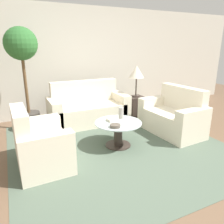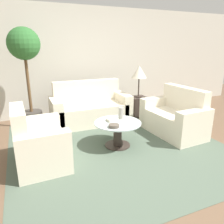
{
  "view_description": "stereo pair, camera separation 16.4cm",
  "coord_description": "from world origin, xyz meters",
  "px_view_note": "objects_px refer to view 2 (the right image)",
  "views": [
    {
      "loc": [
        -1.59,
        -2.43,
        1.71
      ],
      "look_at": [
        0.01,
        0.94,
        0.55
      ],
      "focal_mm": 35.0,
      "sensor_mm": 36.0,
      "label": 1
    },
    {
      "loc": [
        -1.44,
        -2.5,
        1.71
      ],
      "look_at": [
        0.01,
        0.94,
        0.55
      ],
      "focal_mm": 35.0,
      "sensor_mm": 36.0,
      "label": 2
    }
  ],
  "objects_px": {
    "loveseat": "(175,118)",
    "book_stack": "(112,120)",
    "coffee_table": "(118,131)",
    "armchair": "(37,146)",
    "potted_plant": "(26,62)",
    "table_lamp": "(139,73)",
    "bowl": "(114,126)",
    "vase": "(121,113)",
    "sofa_main": "(90,109)"
  },
  "relations": [
    {
      "from": "coffee_table",
      "to": "potted_plant",
      "type": "bearing_deg",
      "value": 131.45
    },
    {
      "from": "sofa_main",
      "to": "armchair",
      "type": "bearing_deg",
      "value": -130.72
    },
    {
      "from": "vase",
      "to": "book_stack",
      "type": "relative_size",
      "value": 1.05
    },
    {
      "from": "bowl",
      "to": "loveseat",
      "type": "bearing_deg",
      "value": 11.16
    },
    {
      "from": "vase",
      "to": "sofa_main",
      "type": "bearing_deg",
      "value": 99.3
    },
    {
      "from": "armchair",
      "to": "table_lamp",
      "type": "distance_m",
      "value": 2.85
    },
    {
      "from": "coffee_table",
      "to": "potted_plant",
      "type": "height_order",
      "value": "potted_plant"
    },
    {
      "from": "book_stack",
      "to": "coffee_table",
      "type": "bearing_deg",
      "value": -66.0
    },
    {
      "from": "table_lamp",
      "to": "potted_plant",
      "type": "relative_size",
      "value": 0.35
    },
    {
      "from": "sofa_main",
      "to": "bowl",
      "type": "height_order",
      "value": "sofa_main"
    },
    {
      "from": "coffee_table",
      "to": "vase",
      "type": "relative_size",
      "value": 3.89
    },
    {
      "from": "sofa_main",
      "to": "book_stack",
      "type": "xyz_separation_m",
      "value": [
        0.01,
        -1.25,
        0.16
      ]
    },
    {
      "from": "table_lamp",
      "to": "book_stack",
      "type": "relative_size",
      "value": 3.64
    },
    {
      "from": "loveseat",
      "to": "book_stack",
      "type": "xyz_separation_m",
      "value": [
        -1.35,
        0.01,
        0.16
      ]
    },
    {
      "from": "sofa_main",
      "to": "potted_plant",
      "type": "distance_m",
      "value": 1.64
    },
    {
      "from": "vase",
      "to": "book_stack",
      "type": "height_order",
      "value": "vase"
    },
    {
      "from": "table_lamp",
      "to": "potted_plant",
      "type": "height_order",
      "value": "potted_plant"
    },
    {
      "from": "coffee_table",
      "to": "book_stack",
      "type": "height_order",
      "value": "book_stack"
    },
    {
      "from": "armchair",
      "to": "vase",
      "type": "bearing_deg",
      "value": -81.83
    },
    {
      "from": "sofa_main",
      "to": "vase",
      "type": "bearing_deg",
      "value": -80.7
    },
    {
      "from": "armchair",
      "to": "potted_plant",
      "type": "height_order",
      "value": "potted_plant"
    },
    {
      "from": "vase",
      "to": "potted_plant",
      "type": "bearing_deg",
      "value": 136.98
    },
    {
      "from": "armchair",
      "to": "sofa_main",
      "type": "bearing_deg",
      "value": -42.45
    },
    {
      "from": "bowl",
      "to": "book_stack",
      "type": "bearing_deg",
      "value": 71.78
    },
    {
      "from": "loveseat",
      "to": "table_lamp",
      "type": "relative_size",
      "value": 1.83
    },
    {
      "from": "coffee_table",
      "to": "vase",
      "type": "distance_m",
      "value": 0.32
    },
    {
      "from": "vase",
      "to": "book_stack",
      "type": "xyz_separation_m",
      "value": [
        -0.19,
        -0.04,
        -0.08
      ]
    },
    {
      "from": "sofa_main",
      "to": "loveseat",
      "type": "xyz_separation_m",
      "value": [
        1.37,
        -1.27,
        -0.0
      ]
    },
    {
      "from": "potted_plant",
      "to": "bowl",
      "type": "bearing_deg",
      "value": -55.46
    },
    {
      "from": "bowl",
      "to": "book_stack",
      "type": "height_order",
      "value": "bowl"
    },
    {
      "from": "sofa_main",
      "to": "armchair",
      "type": "height_order",
      "value": "sofa_main"
    },
    {
      "from": "coffee_table",
      "to": "sofa_main",
      "type": "bearing_deg",
      "value": 93.01
    },
    {
      "from": "loveseat",
      "to": "bowl",
      "type": "distance_m",
      "value": 1.49
    },
    {
      "from": "table_lamp",
      "to": "bowl",
      "type": "distance_m",
      "value": 1.95
    },
    {
      "from": "armchair",
      "to": "book_stack",
      "type": "height_order",
      "value": "armchair"
    },
    {
      "from": "bowl",
      "to": "armchair",
      "type": "bearing_deg",
      "value": 176.14
    },
    {
      "from": "coffee_table",
      "to": "potted_plant",
      "type": "distance_m",
      "value": 2.26
    },
    {
      "from": "vase",
      "to": "bowl",
      "type": "relative_size",
      "value": 1.21
    },
    {
      "from": "armchair",
      "to": "bowl",
      "type": "relative_size",
      "value": 5.69
    },
    {
      "from": "coffee_table",
      "to": "table_lamp",
      "type": "height_order",
      "value": "table_lamp"
    },
    {
      "from": "vase",
      "to": "bowl",
      "type": "xyz_separation_m",
      "value": [
        -0.28,
        -0.34,
        -0.08
      ]
    },
    {
      "from": "loveseat",
      "to": "coffee_table",
      "type": "xyz_separation_m",
      "value": [
        -1.3,
        -0.09,
        -0.02
      ]
    },
    {
      "from": "sofa_main",
      "to": "armchair",
      "type": "xyz_separation_m",
      "value": [
        -1.27,
        -1.47,
        -0.0
      ]
    },
    {
      "from": "loveseat",
      "to": "coffee_table",
      "type": "distance_m",
      "value": 1.3
    },
    {
      "from": "sofa_main",
      "to": "potted_plant",
      "type": "bearing_deg",
      "value": 174.25
    },
    {
      "from": "table_lamp",
      "to": "bowl",
      "type": "bearing_deg",
      "value": -131.59
    },
    {
      "from": "bowl",
      "to": "book_stack",
      "type": "relative_size",
      "value": 0.87
    },
    {
      "from": "sofa_main",
      "to": "coffee_table",
      "type": "distance_m",
      "value": 1.36
    },
    {
      "from": "table_lamp",
      "to": "bowl",
      "type": "relative_size",
      "value": 4.19
    },
    {
      "from": "sofa_main",
      "to": "vase",
      "type": "height_order",
      "value": "sofa_main"
    }
  ]
}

